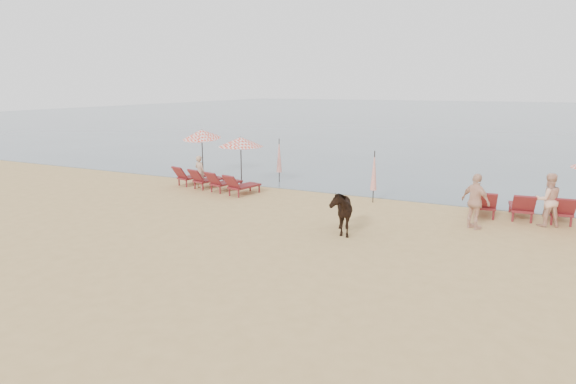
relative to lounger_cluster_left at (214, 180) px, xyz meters
name	(u,v)px	position (x,y,z in m)	size (l,w,h in m)	color
ground	(205,271)	(5.42, -8.43, -0.46)	(120.00, 120.00, 0.00)	tan
sea	(475,113)	(5.42, 71.57, -0.46)	(160.00, 140.00, 0.06)	#51606B
lounger_cluster_left	(214,180)	(0.00, 0.00, 0.00)	(4.45, 2.70, 0.66)	maroon
lounger_cluster_right	(522,206)	(12.77, 0.57, 0.02)	(3.30, 2.13, 0.69)	maroon
umbrella_open_left_a	(241,142)	(0.77, 1.19, 1.67)	(2.08, 2.08, 2.37)	black
umbrella_open_left_b	(202,134)	(-2.56, 2.77, 1.75)	(2.00, 2.04, 2.55)	black
umbrella_closed_left	(279,156)	(1.96, 2.80, 0.88)	(0.27, 0.27, 2.18)	black
umbrella_closed_right	(374,171)	(7.28, 0.77, 0.86)	(0.26, 0.26, 2.14)	black
cow	(340,210)	(7.42, -3.72, 0.29)	(0.80, 1.77, 1.49)	black
beachgoer_left	(200,172)	(-0.78, 0.03, 0.31)	(0.56, 0.37, 1.54)	tan
beachgoer_right_a	(548,200)	(13.53, 0.01, 0.46)	(0.89, 0.69, 1.83)	#E2A98D
beachgoer_right_b	(476,202)	(11.35, -1.39, 0.48)	(1.10, 0.46, 1.87)	#DBA589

